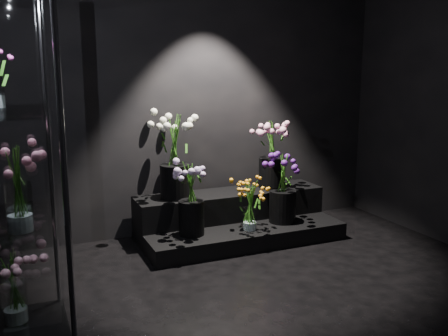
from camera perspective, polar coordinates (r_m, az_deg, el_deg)
floor at (r=3.48m, az=8.55°, el=-16.38°), size 4.00×4.00×0.00m
wall_back at (r=4.89m, az=-3.53°, el=8.90°), size 4.00×0.00×4.00m
display_riser at (r=4.86m, az=1.26°, el=-5.81°), size 1.88×0.83×0.42m
display_case at (r=2.87m, az=-23.69°, el=-1.48°), size 0.56×0.93×2.04m
bouquet_orange_bells at (r=4.53m, az=2.99°, el=-4.13°), size 0.35×0.35×0.47m
bouquet_lilac at (r=4.37m, az=-3.78°, el=-2.91°), size 0.39×0.39×0.65m
bouquet_purple at (r=4.76m, az=6.75°, el=-2.03°), size 0.34×0.34×0.65m
bouquet_cream_roses at (r=4.59m, az=-5.67°, el=1.83°), size 0.43×0.43×0.77m
bouquet_pink_roses at (r=5.02m, az=5.48°, el=2.24°), size 0.39×0.39×0.69m
bouquet_case_pink at (r=2.70m, az=-22.52°, el=-2.07°), size 0.36×0.36×0.43m
bouquet_case_base_pink at (r=3.32m, az=-22.95°, el=-12.13°), size 0.41×0.41×0.46m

